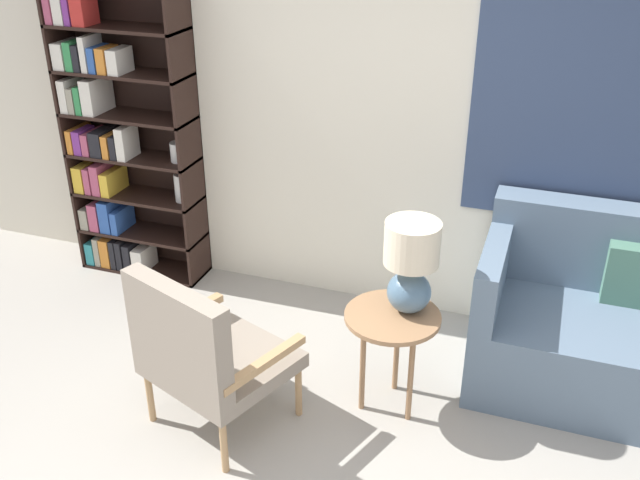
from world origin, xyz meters
TOP-DOWN VIEW (x-y plane):
  - wall_back at (0.06, 2.03)m, footprint 6.40×0.08m
  - bookshelf at (-1.87, 1.85)m, footprint 0.89×0.30m
  - armchair at (-0.56, 0.49)m, footprint 0.81×0.79m
  - couch at (1.43, 1.58)m, footprint 1.62×0.86m
  - side_table at (0.26, 0.99)m, footprint 0.49×0.49m
  - table_lamp at (0.32, 1.05)m, footprint 0.27×0.27m

SIDE VIEW (x-z plane):
  - couch at x=1.43m, z-range -0.12..0.83m
  - armchair at x=-0.56m, z-range 0.04..0.95m
  - side_table at x=0.26m, z-range 0.22..0.79m
  - table_lamp at x=0.32m, z-range 0.60..1.09m
  - bookshelf at x=-1.87m, z-range -0.03..1.96m
  - wall_back at x=0.06m, z-range 0.00..2.70m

